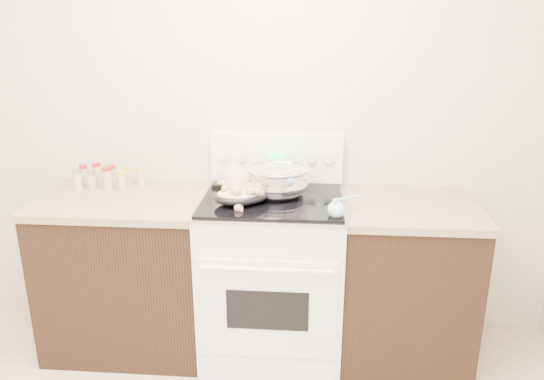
{
  "coord_description": "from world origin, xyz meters",
  "views": [
    {
      "loc": [
        0.56,
        -1.25,
        1.88
      ],
      "look_at": [
        0.35,
        1.37,
        1.0
      ],
      "focal_mm": 35.0,
      "sensor_mm": 36.0,
      "label": 1
    }
  ],
  "objects": [
    {
      "name": "spice_jars",
      "position": [
        -0.63,
        1.58,
        0.98
      ],
      "size": [
        0.39,
        0.15,
        0.13
      ],
      "color": "#BFB28C",
      "rests_on": "counter_left"
    },
    {
      "name": "wooden_spoon",
      "position": [
        0.2,
        1.25,
        0.95
      ],
      "size": [
        0.05,
        0.28,
        0.04
      ],
      "color": "tan",
      "rests_on": "kitchen_range"
    },
    {
      "name": "counter_right",
      "position": [
        1.08,
        1.43,
        0.46
      ],
      "size": [
        0.73,
        0.67,
        0.92
      ],
      "color": "black",
      "rests_on": "ground"
    },
    {
      "name": "roasting_pan",
      "position": [
        0.2,
        1.31,
        0.99
      ],
      "size": [
        0.35,
        0.31,
        0.11
      ],
      "color": "black",
      "rests_on": "kitchen_range"
    },
    {
      "name": "baking_sheet",
      "position": [
        0.25,
        1.61,
        0.96
      ],
      "size": [
        0.51,
        0.44,
        0.06
      ],
      "color": "black",
      "rests_on": "kitchen_range"
    },
    {
      "name": "kitchen_range",
      "position": [
        0.35,
        1.42,
        0.49
      ],
      "size": [
        0.78,
        0.73,
        1.22
      ],
      "color": "white",
      "rests_on": "ground"
    },
    {
      "name": "counter_left",
      "position": [
        -0.48,
        1.43,
        0.46
      ],
      "size": [
        0.93,
        0.67,
        0.92
      ],
      "color": "black",
      "rests_on": "ground"
    },
    {
      "name": "room_shell",
      "position": [
        0.0,
        0.0,
        1.7
      ],
      "size": [
        4.1,
        3.6,
        2.75
      ],
      "color": "beige",
      "rests_on": "ground"
    },
    {
      "name": "blue_ladle",
      "position": [
        0.69,
        1.18,
        0.98
      ],
      "size": [
        0.18,
        0.26,
        0.11
      ],
      "color": "#97DBE1",
      "rests_on": "kitchen_range"
    },
    {
      "name": "mixing_bowl",
      "position": [
        0.37,
        1.46,
        1.02
      ],
      "size": [
        0.44,
        0.44,
        0.2
      ],
      "color": "silver",
      "rests_on": "kitchen_range"
    }
  ]
}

